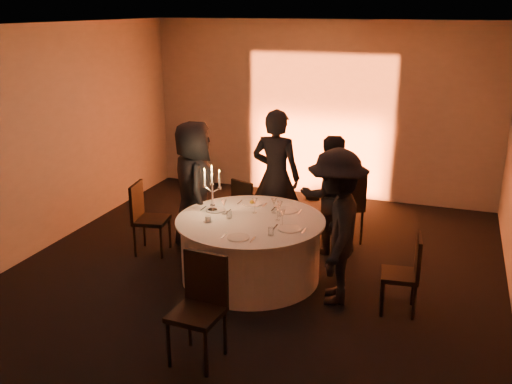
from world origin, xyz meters
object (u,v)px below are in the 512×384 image
(chair_front, at_px, (201,301))
(guest_right, at_px, (336,227))
(guest_back_left, at_px, (276,177))
(chair_back_right, at_px, (347,202))
(chair_back_left, at_px, (247,205))
(banquet_table, at_px, (251,249))
(guest_back_right, at_px, (329,195))
(chair_right, at_px, (407,270))
(chair_left, at_px, (145,214))
(coffee_cup, at_px, (208,219))
(candelabra, at_px, (212,195))
(guest_left, at_px, (194,187))

(chair_front, distance_m, guest_right, 1.81)
(guest_back_left, bearing_deg, guest_right, 131.98)
(chair_back_right, relative_size, guest_back_left, 0.57)
(chair_back_left, bearing_deg, guest_back_left, -160.15)
(banquet_table, distance_m, guest_back_right, 1.39)
(chair_back_left, xyz_separation_m, guest_back_left, (0.44, -0.00, 0.47))
(chair_back_right, height_order, chair_right, chair_back_right)
(chair_back_right, bearing_deg, chair_back_left, -17.71)
(chair_back_left, bearing_deg, guest_back_right, -164.41)
(chair_left, xyz_separation_m, chair_front, (1.72, -1.97, 0.04))
(chair_left, distance_m, coffee_cup, 1.27)
(guest_back_left, bearing_deg, chair_front, 97.09)
(guest_right, bearing_deg, guest_back_right, -175.08)
(chair_left, distance_m, chair_front, 2.61)
(chair_right, relative_size, candelabra, 1.49)
(banquet_table, xyz_separation_m, chair_right, (1.87, -0.21, 0.11))
(chair_front, relative_size, guest_back_left, 0.54)
(chair_back_left, xyz_separation_m, candelabra, (-0.04, -1.11, 0.50))
(banquet_table, distance_m, chair_left, 1.62)
(chair_left, height_order, guest_left, guest_left)
(chair_back_right, distance_m, guest_back_right, 0.45)
(guest_back_right, height_order, guest_right, guest_right)
(chair_back_left, bearing_deg, guest_right, 158.37)
(chair_right, xyz_separation_m, guest_back_left, (-1.94, 1.44, 0.45))
(chair_right, bearing_deg, candelabra, -104.84)
(guest_back_left, height_order, guest_back_right, guest_back_left)
(chair_right, distance_m, guest_back_left, 2.45)
(chair_back_left, height_order, guest_back_left, guest_back_left)
(candelabra, bearing_deg, chair_right, -7.80)
(guest_back_left, relative_size, guest_right, 1.07)
(chair_back_left, height_order, chair_front, chair_front)
(guest_back_left, xyz_separation_m, guest_back_right, (0.77, -0.10, -0.14))
(chair_left, distance_m, candelabra, 1.14)
(guest_left, relative_size, guest_back_right, 1.11)
(chair_back_right, relative_size, guest_right, 0.61)
(chair_back_right, bearing_deg, chair_front, 48.50)
(chair_right, height_order, guest_right, guest_right)
(banquet_table, distance_m, chair_front, 1.73)
(chair_back_right, relative_size, coffee_cup, 9.74)
(chair_right, relative_size, guest_back_left, 0.47)
(chair_back_right, xyz_separation_m, coffee_cup, (-1.33, -1.72, 0.19))
(coffee_cup, bearing_deg, guest_back_left, 75.38)
(banquet_table, relative_size, chair_back_left, 2.08)
(banquet_table, bearing_deg, guest_back_left, 93.21)
(guest_right, bearing_deg, chair_left, -110.44)
(chair_left, height_order, coffee_cup, chair_left)
(coffee_cup, bearing_deg, guest_left, 124.68)
(chair_front, distance_m, guest_back_right, 2.90)
(guest_left, bearing_deg, banquet_table, -149.67)
(chair_left, xyz_separation_m, guest_back_left, (1.52, 0.97, 0.40))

